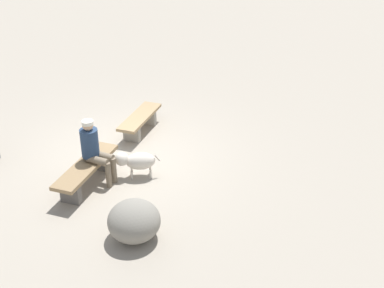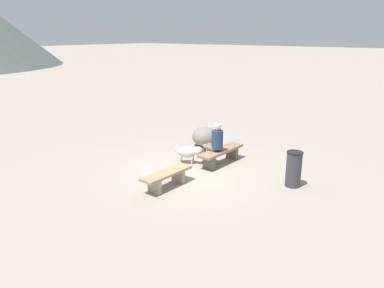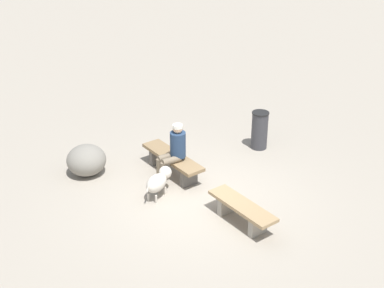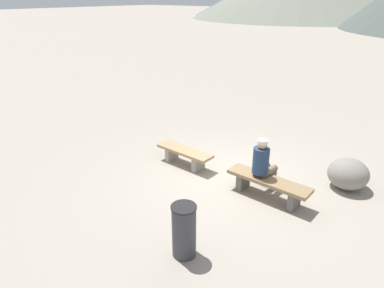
{
  "view_description": "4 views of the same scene",
  "coord_description": "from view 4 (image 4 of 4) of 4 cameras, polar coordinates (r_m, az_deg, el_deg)",
  "views": [
    {
      "loc": [
        8.7,
        4.25,
        5.6
      ],
      "look_at": [
        0.17,
        1.64,
        0.7
      ],
      "focal_mm": 48.33,
      "sensor_mm": 36.0,
      "label": 1
    },
    {
      "loc": [
        -7.97,
        -6.0,
        3.9
      ],
      "look_at": [
        1.3,
        1.05,
        0.37
      ],
      "focal_mm": 34.25,
      "sensor_mm": 36.0,
      "label": 2
    },
    {
      "loc": [
        -7.31,
        6.14,
        6.01
      ],
      "look_at": [
        0.84,
        -0.52,
        0.77
      ],
      "focal_mm": 49.59,
      "sensor_mm": 36.0,
      "label": 3
    },
    {
      "loc": [
        3.76,
        -6.25,
        4.06
      ],
      "look_at": [
        -0.98,
        -0.1,
        0.67
      ],
      "focal_mm": 32.19,
      "sensor_mm": 36.0,
      "label": 4
    }
  ],
  "objects": [
    {
      "name": "ground",
      "position": [
        8.37,
        5.8,
        -5.86
      ],
      "size": [
        210.0,
        210.0,
        0.06
      ],
      "primitive_type": "cube",
      "color": "#9E9384"
    },
    {
      "name": "bench_left",
      "position": [
        8.81,
        -1.23,
        -1.69
      ],
      "size": [
        1.59,
        0.51,
        0.43
      ],
      "rotation": [
        0.0,
        0.0,
        -0.04
      ],
      "color": "gray",
      "rests_on": "ground"
    },
    {
      "name": "bench_right",
      "position": [
        7.57,
        12.47,
        -6.52
      ],
      "size": [
        1.85,
        0.54,
        0.47
      ],
      "rotation": [
        0.0,
        0.0,
        -0.04
      ],
      "color": "#605B56",
      "rests_on": "ground"
    },
    {
      "name": "seated_person",
      "position": [
        7.53,
        11.67,
        -2.98
      ],
      "size": [
        0.4,
        0.68,
        1.32
      ],
      "rotation": [
        0.0,
        0.0,
        -0.14
      ],
      "color": "navy",
      "rests_on": "ground"
    },
    {
      "name": "dog",
      "position": [
        8.42,
        11.42,
        -2.96
      ],
      "size": [
        0.56,
        0.84,
        0.57
      ],
      "rotation": [
        0.0,
        0.0,
        5.11
      ],
      "color": "beige",
      "rests_on": "ground"
    },
    {
      "name": "trash_bin",
      "position": [
        5.85,
        -1.34,
        -14.18
      ],
      "size": [
        0.43,
        0.43,
        0.96
      ],
      "color": "#38383D",
      "rests_on": "ground"
    },
    {
      "name": "boulder",
      "position": [
        8.54,
        24.46,
        -4.52
      ],
      "size": [
        1.24,
        1.24,
        0.7
      ],
      "primitive_type": "ellipsoid",
      "rotation": [
        0.0,
        0.0,
        3.74
      ],
      "color": "gray",
      "rests_on": "ground"
    }
  ]
}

